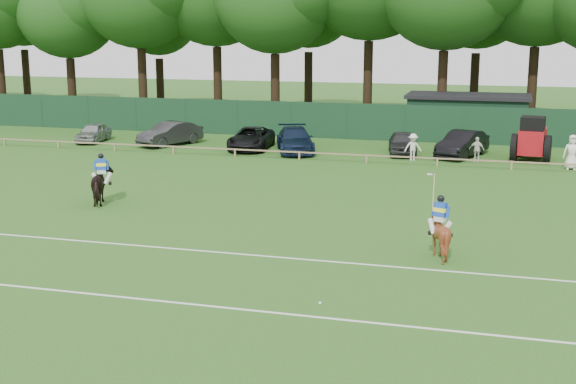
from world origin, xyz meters
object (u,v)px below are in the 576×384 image
(sedan_grey, at_px, (170,134))
(polo_ball, at_px, (320,303))
(horse_dark, at_px, (102,185))
(sedan_navy, at_px, (295,140))
(sedan_silver, at_px, (93,133))
(spectator_left, at_px, (413,147))
(hatch_grey, at_px, (402,143))
(estate_black, at_px, (462,144))
(suv_black, at_px, (251,138))
(spectator_mid, at_px, (477,150))
(tractor, at_px, (532,140))
(utility_shed, at_px, (467,116))
(spectator_right, at_px, (572,152))
(horse_chestnut, at_px, (439,235))

(sedan_grey, distance_m, polo_ball, 30.91)
(horse_dark, height_order, sedan_navy, horse_dark)
(sedan_silver, relative_size, sedan_grey, 0.81)
(sedan_silver, relative_size, spectator_left, 2.38)
(hatch_grey, relative_size, estate_black, 0.87)
(suv_black, xyz_separation_m, sedan_navy, (2.97, -0.27, 0.06))
(spectator_mid, xyz_separation_m, polo_ball, (-3.36, -25.00, -0.69))
(sedan_grey, height_order, tractor, tractor)
(utility_shed, xyz_separation_m, tractor, (4.12, -8.67, -0.31))
(spectator_right, bearing_deg, sedan_navy, 175.45)
(suv_black, distance_m, tractor, 17.10)
(horse_chestnut, height_order, spectator_right, spectator_right)
(utility_shed, distance_m, tractor, 9.60)
(suv_black, height_order, utility_shed, utility_shed)
(suv_black, bearing_deg, polo_ball, -73.23)
(sedan_navy, distance_m, hatch_grey, 6.63)
(spectator_left, relative_size, tractor, 0.47)
(hatch_grey, height_order, utility_shed, utility_shed)
(sedan_silver, distance_m, hatch_grey, 20.83)
(spectator_right, bearing_deg, utility_shed, 120.81)
(horse_chestnut, height_order, suv_black, horse_chestnut)
(horse_dark, distance_m, estate_black, 22.43)
(spectator_left, xyz_separation_m, utility_shed, (2.56, 10.38, 0.75))
(hatch_grey, bearing_deg, sedan_silver, 172.01)
(spectator_right, bearing_deg, polo_ball, -107.87)
(horse_dark, height_order, suv_black, horse_dark)
(sedan_navy, relative_size, utility_shed, 0.62)
(polo_ball, bearing_deg, estate_black, 84.75)
(sedan_grey, distance_m, sedan_navy, 8.66)
(sedan_navy, height_order, polo_ball, sedan_navy)
(sedan_grey, bearing_deg, polo_ball, -34.28)
(suv_black, bearing_deg, sedan_silver, 174.05)
(horse_dark, relative_size, spectator_mid, 1.38)
(horse_dark, distance_m, spectator_right, 25.15)
(sedan_navy, xyz_separation_m, utility_shed, (10.00, 9.25, 0.78))
(sedan_navy, bearing_deg, spectator_right, -25.92)
(horse_dark, bearing_deg, spectator_mid, -160.87)
(estate_black, relative_size, utility_shed, 0.56)
(sedan_grey, bearing_deg, hatch_grey, 25.40)
(spectator_mid, bearing_deg, sedan_grey, -173.13)
(horse_chestnut, relative_size, suv_black, 0.32)
(polo_ball, bearing_deg, horse_dark, 141.45)
(suv_black, height_order, spectator_mid, spectator_mid)
(sedan_silver, distance_m, sedan_navy, 14.25)
(sedan_grey, bearing_deg, utility_shed, 49.07)
(sedan_navy, xyz_separation_m, spectator_left, (7.44, -1.13, 0.03))
(horse_dark, height_order, spectator_left, horse_dark)
(horse_chestnut, xyz_separation_m, sedan_grey, (-19.19, 20.70, -0.04))
(sedan_grey, height_order, hatch_grey, sedan_grey)
(suv_black, bearing_deg, spectator_left, -13.15)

